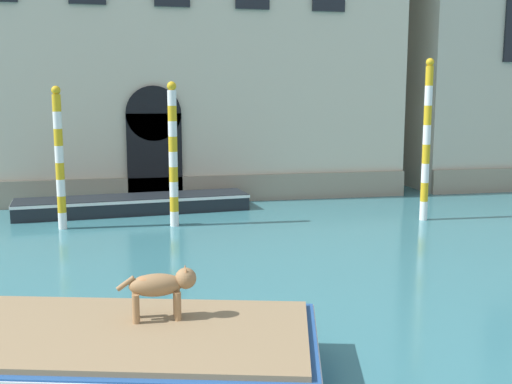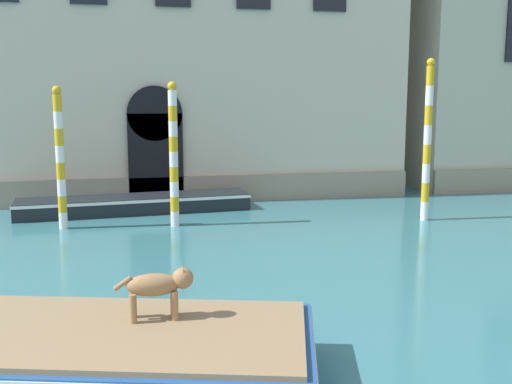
% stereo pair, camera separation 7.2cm
% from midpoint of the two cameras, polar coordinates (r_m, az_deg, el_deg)
% --- Properties ---
extents(boat_foreground, '(6.69, 3.83, 0.66)m').
position_cam_midpoint_polar(boat_foreground, '(7.50, -20.11, -14.22)').
color(boat_foreground, '#234C8C').
rests_on(boat_foreground, ground_plane).
extents(dog_on_deck, '(0.93, 0.27, 0.62)m').
position_cam_midpoint_polar(dog_on_deck, '(7.17, -9.24, -8.78)').
color(dog_on_deck, '#997047').
rests_on(dog_on_deck, boat_foreground).
extents(boat_moored_near_palazzo, '(6.60, 1.99, 0.46)m').
position_cam_midpoint_polar(boat_moored_near_palazzo, '(17.37, -11.65, -1.11)').
color(boat_moored_near_palazzo, black).
rests_on(boat_moored_near_palazzo, ground_plane).
extents(mooring_pole_0, '(0.22, 0.22, 3.52)m').
position_cam_midpoint_polar(mooring_pole_0, '(15.44, -18.35, 3.11)').
color(mooring_pole_0, white).
rests_on(mooring_pole_0, ground_plane).
extents(mooring_pole_2, '(0.21, 0.21, 4.24)m').
position_cam_midpoint_polar(mooring_pole_2, '(16.33, 15.82, 4.79)').
color(mooring_pole_2, white).
rests_on(mooring_pole_2, ground_plane).
extents(mooring_pole_4, '(0.23, 0.23, 3.63)m').
position_cam_midpoint_polar(mooring_pole_4, '(15.14, -8.04, 3.58)').
color(mooring_pole_4, white).
rests_on(mooring_pole_4, ground_plane).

